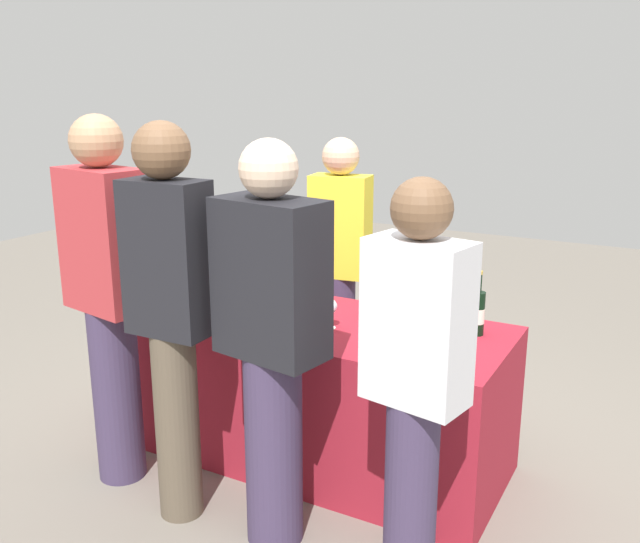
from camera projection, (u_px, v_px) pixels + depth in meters
ground_plane at (320, 456)px, 3.63m from camera, size 12.00×12.00×0.00m
tasting_table at (320, 390)px, 3.53m from camera, size 1.86×0.79×0.75m
wine_bottle_0 at (255, 278)px, 3.77m from camera, size 0.07×0.07×0.32m
wine_bottle_1 at (273, 280)px, 3.72m from camera, size 0.07×0.07×0.32m
wine_bottle_2 at (373, 295)px, 3.45m from camera, size 0.07×0.07×0.31m
wine_bottle_3 at (404, 305)px, 3.27m from camera, size 0.07×0.07×0.33m
wine_bottle_4 at (477, 312)px, 3.21m from camera, size 0.07×0.07×0.31m
wine_glass_0 at (240, 303)px, 3.38m from camera, size 0.08×0.08×0.14m
wine_glass_1 at (301, 305)px, 3.34m from camera, size 0.06×0.06×0.14m
wine_glass_2 at (330, 307)px, 3.29m from camera, size 0.07×0.07×0.15m
server_pouring at (340, 260)px, 4.08m from camera, size 0.36×0.24×1.60m
guest_0 at (108, 290)px, 3.22m from camera, size 0.45×0.30×1.76m
guest_1 at (171, 307)px, 2.91m from camera, size 0.36×0.23×1.75m
guest_2 at (272, 337)px, 2.75m from camera, size 0.47×0.31×1.69m
guest_3 at (415, 379)px, 2.46m from camera, size 0.39×0.26×1.59m
menu_board at (296, 298)px, 4.72m from camera, size 0.63×0.16×0.96m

